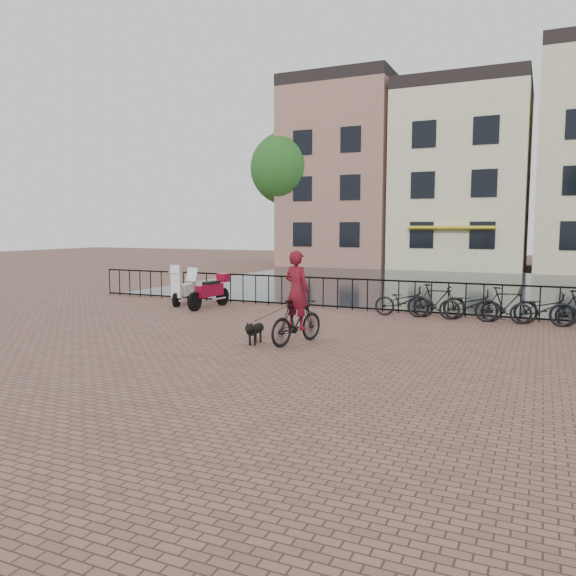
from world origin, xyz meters
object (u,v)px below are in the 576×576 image
at_px(cyclist, 297,303).
at_px(scooter, 184,284).
at_px(motorcycle, 209,287).
at_px(dog, 255,332).

bearing_deg(cyclist, scooter, -19.33).
distance_m(motorcycle, scooter, 1.32).
distance_m(cyclist, scooter, 7.60).
bearing_deg(dog, motorcycle, 125.96).
bearing_deg(cyclist, dog, 41.38).
bearing_deg(dog, scooter, 131.36).
bearing_deg(cyclist, motorcycle, -23.16).
height_order(cyclist, dog, cyclist).
height_order(dog, motorcycle, motorcycle).
distance_m(cyclist, dog, 1.16).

